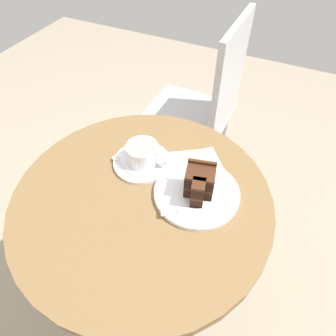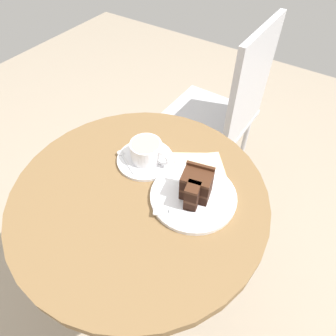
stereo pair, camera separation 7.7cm
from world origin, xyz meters
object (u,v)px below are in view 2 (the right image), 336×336
(cake_plate, at_px, (193,196))
(napkin, at_px, (197,171))
(cake_slice, at_px, (196,186))
(fork, at_px, (177,213))
(coffee_cup, at_px, (147,151))
(cafe_chair, at_px, (226,108))
(saucer, at_px, (145,159))
(teaspoon, at_px, (125,159))

(cake_plate, xyz_separation_m, napkin, (-0.04, 0.08, -0.00))
(cake_slice, relative_size, fork, 0.67)
(coffee_cup, height_order, cafe_chair, cafe_chair)
(saucer, xyz_separation_m, napkin, (0.14, 0.04, -0.00))
(cake_slice, relative_size, napkin, 0.46)
(cake_slice, distance_m, napkin, 0.10)
(cake_slice, height_order, cafe_chair, cafe_chair)
(cake_slice, bearing_deg, cafe_chair, 106.90)
(teaspoon, distance_m, fork, 0.23)
(coffee_cup, height_order, cake_plate, coffee_cup)
(coffee_cup, bearing_deg, saucer, -148.20)
(teaspoon, distance_m, cafe_chair, 0.64)
(cake_plate, bearing_deg, teaspoon, 179.71)
(cake_plate, relative_size, napkin, 1.06)
(fork, relative_size, cafe_chair, 0.16)
(cake_plate, height_order, cake_slice, cake_slice)
(cake_slice, height_order, fork, cake_slice)
(napkin, bearing_deg, cake_plate, -66.32)
(cafe_chair, bearing_deg, saucer, 0.93)
(coffee_cup, xyz_separation_m, teaspoon, (-0.05, -0.04, -0.03))
(fork, bearing_deg, teaspoon, -46.02)
(napkin, bearing_deg, fork, -78.39)
(teaspoon, xyz_separation_m, napkin, (0.19, 0.08, -0.01))
(coffee_cup, distance_m, cake_plate, 0.18)
(saucer, distance_m, napkin, 0.15)
(cake_slice, height_order, napkin, cake_slice)
(coffee_cup, distance_m, fork, 0.20)
(teaspoon, bearing_deg, fork, -170.98)
(teaspoon, relative_size, fork, 0.70)
(teaspoon, xyz_separation_m, cake_plate, (0.22, -0.00, -0.01))
(fork, distance_m, cafe_chair, 0.73)
(saucer, distance_m, teaspoon, 0.06)
(fork, bearing_deg, coffee_cup, -61.18)
(saucer, xyz_separation_m, cafe_chair, (-0.00, 0.58, -0.19))
(cake_plate, height_order, fork, fork)
(fork, bearing_deg, saucer, -59.70)
(cake_plate, relative_size, fork, 1.55)
(saucer, relative_size, teaspoon, 1.62)
(coffee_cup, bearing_deg, napkin, 16.35)
(coffee_cup, relative_size, napkin, 0.57)
(coffee_cup, relative_size, cafe_chair, 0.13)
(cake_slice, bearing_deg, cake_plate, 177.64)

